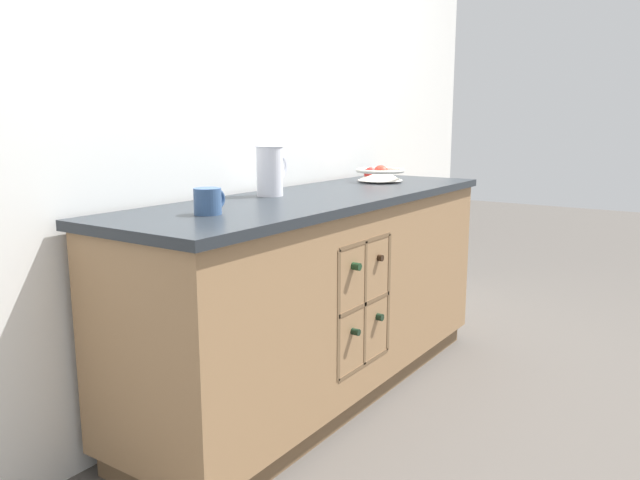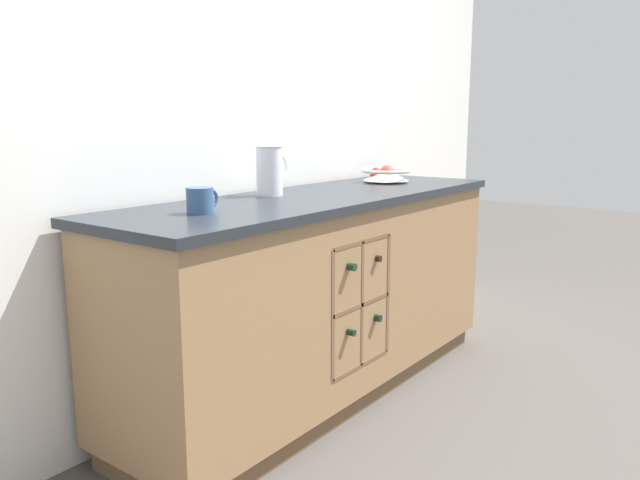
# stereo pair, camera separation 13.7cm
# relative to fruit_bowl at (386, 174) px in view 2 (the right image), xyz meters

# --- Properties ---
(ground_plane) EXTENTS (14.00, 14.00, 0.00)m
(ground_plane) POSITION_rel_fruit_bowl_xyz_m (-0.62, -0.05, -0.94)
(ground_plane) COLOR #4C4742
(back_wall) EXTENTS (4.43, 0.06, 2.55)m
(back_wall) POSITION_rel_fruit_bowl_xyz_m (-0.62, 0.30, 0.34)
(back_wall) COLOR white
(back_wall) RESTS_ON ground_plane
(kitchen_island) EXTENTS (2.07, 0.62, 0.89)m
(kitchen_island) POSITION_rel_fruit_bowl_xyz_m (-0.62, -0.05, -0.48)
(kitchen_island) COLOR brown
(kitchen_island) RESTS_ON ground_plane
(fruit_bowl) EXTENTS (0.25, 0.25, 0.08)m
(fruit_bowl) POSITION_rel_fruit_bowl_xyz_m (0.00, 0.00, 0.00)
(fruit_bowl) COLOR silver
(fruit_bowl) RESTS_ON kitchen_island
(white_pitcher) EXTENTS (0.17, 0.11, 0.21)m
(white_pitcher) POSITION_rel_fruit_bowl_xyz_m (-0.78, 0.09, 0.06)
(white_pitcher) COLOR white
(white_pitcher) RESTS_ON kitchen_island
(ceramic_mug) EXTENTS (0.13, 0.09, 0.09)m
(ceramic_mug) POSITION_rel_fruit_bowl_xyz_m (-1.30, -0.06, 0.00)
(ceramic_mug) COLOR #385684
(ceramic_mug) RESTS_ON kitchen_island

